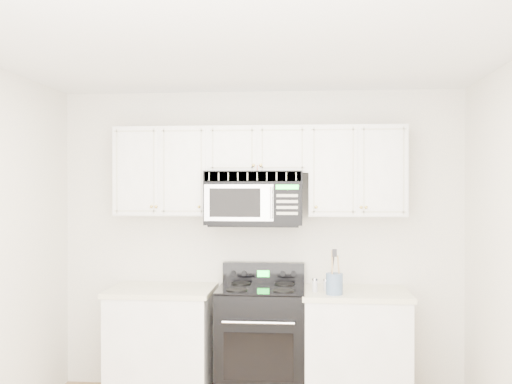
# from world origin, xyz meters

# --- Properties ---
(room) EXTENTS (3.51, 3.51, 2.61)m
(room) POSITION_xyz_m (0.00, 0.00, 1.30)
(room) COLOR #977E54
(room) RESTS_ON ground
(base_cabinet_left) EXTENTS (0.86, 0.65, 0.92)m
(base_cabinet_left) POSITION_xyz_m (-0.80, 1.44, 0.43)
(base_cabinet_left) COLOR white
(base_cabinet_left) RESTS_ON ground
(base_cabinet_right) EXTENTS (0.86, 0.65, 0.92)m
(base_cabinet_right) POSITION_xyz_m (0.80, 1.44, 0.43)
(base_cabinet_right) COLOR white
(base_cabinet_right) RESTS_ON ground
(range) EXTENTS (0.71, 0.65, 1.11)m
(range) POSITION_xyz_m (0.03, 1.45, 0.48)
(range) COLOR black
(range) RESTS_ON ground
(upper_cabinets) EXTENTS (2.44, 0.37, 0.75)m
(upper_cabinets) POSITION_xyz_m (0.00, 1.58, 1.93)
(upper_cabinets) COLOR white
(upper_cabinets) RESTS_ON ground
(microwave) EXTENTS (0.81, 0.45, 0.45)m
(microwave) POSITION_xyz_m (-0.03, 1.54, 1.67)
(microwave) COLOR black
(microwave) RESTS_ON ground
(utensil_crock) EXTENTS (0.13, 0.13, 0.35)m
(utensil_crock) POSITION_xyz_m (0.62, 1.26, 1.01)
(utensil_crock) COLOR #4B5B7E
(utensil_crock) RESTS_ON base_cabinet_right
(shaker_salt) EXTENTS (0.05, 0.05, 0.11)m
(shaker_salt) POSITION_xyz_m (0.47, 1.36, 0.98)
(shaker_salt) COLOR #BCBBC3
(shaker_salt) RESTS_ON base_cabinet_right
(shaker_pepper) EXTENTS (0.04, 0.04, 0.10)m
(shaker_pepper) POSITION_xyz_m (0.56, 1.41, 0.97)
(shaker_pepper) COLOR #BCBBC3
(shaker_pepper) RESTS_ON base_cabinet_right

